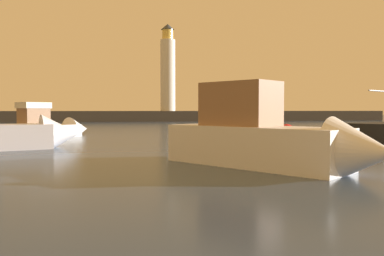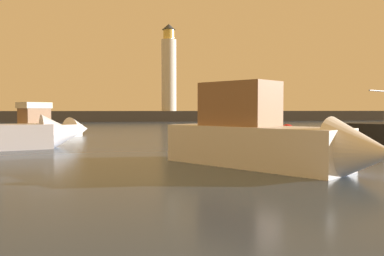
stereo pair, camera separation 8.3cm
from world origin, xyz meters
The scene contains 7 objects.
ground_plane centered at (0.00, 34.00, 0.00)m, with size 220.00×220.00×0.00m, color #2D3D51.
breakwater centered at (0.00, 68.00, 0.91)m, with size 95.97×4.08×1.82m, color #423F3D.
lighthouse centered at (7.15, 68.00, 8.95)m, with size 2.56×2.56×15.06m.
motorboat_1 centered at (-7.90, 20.76, 0.97)m, with size 8.38×4.53×3.38m.
motorboat_2 centered at (-6.71, 29.98, 0.73)m, with size 6.31×6.35×3.01m.
motorboat_3 centered at (3.18, 12.00, 1.04)m, with size 6.52×7.99×3.32m.
mooring_buoy centered at (9.94, 25.53, 0.51)m, with size 1.02×1.02×1.02m, color red.
Camera 1 is at (-2.30, -1.11, 2.04)m, focal length 37.28 mm.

